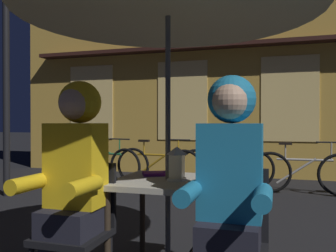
{
  "coord_description": "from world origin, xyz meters",
  "views": [
    {
      "loc": [
        0.72,
        -2.36,
        1.14
      ],
      "look_at": [
        0.0,
        0.0,
        1.11
      ],
      "focal_mm": 38.07,
      "sensor_mm": 36.0,
      "label": 1
    }
  ],
  "objects_px": {
    "street_lamp": "(6,19)",
    "bicycle_fourth": "(304,172)",
    "book": "(156,174)",
    "person_right_hooded": "(230,176)",
    "bicycle_third": "(225,167)",
    "chair_left": "(79,224)",
    "bicycle_nearest": "(102,164)",
    "cafe_table": "(168,194)",
    "person_left_hooded": "(74,169)",
    "chair_right": "(231,238)",
    "bicycle_second": "(158,166)",
    "lantern": "(177,163)"
  },
  "relations": [
    {
      "from": "cafe_table",
      "to": "lantern",
      "type": "distance_m",
      "value": 0.24
    },
    {
      "from": "cafe_table",
      "to": "person_right_hooded",
      "type": "relative_size",
      "value": 0.53
    },
    {
      "from": "street_lamp",
      "to": "bicycle_third",
      "type": "relative_size",
      "value": 2.31
    },
    {
      "from": "chair_left",
      "to": "person_left_hooded",
      "type": "bearing_deg",
      "value": -90.0
    },
    {
      "from": "lantern",
      "to": "person_right_hooded",
      "type": "bearing_deg",
      "value": -44.03
    },
    {
      "from": "chair_left",
      "to": "street_lamp",
      "type": "distance_m",
      "value": 4.36
    },
    {
      "from": "person_right_hooded",
      "to": "bicycle_second",
      "type": "distance_m",
      "value": 4.53
    },
    {
      "from": "person_left_hooded",
      "to": "bicycle_second",
      "type": "bearing_deg",
      "value": 101.51
    },
    {
      "from": "person_right_hooded",
      "to": "bicycle_fourth",
      "type": "height_order",
      "value": "person_right_hooded"
    },
    {
      "from": "bicycle_third",
      "to": "bicycle_nearest",
      "type": "bearing_deg",
      "value": -176.15
    },
    {
      "from": "cafe_table",
      "to": "book",
      "type": "height_order",
      "value": "book"
    },
    {
      "from": "bicycle_third",
      "to": "book",
      "type": "xyz_separation_m",
      "value": [
        0.0,
        -3.69,
        0.41
      ]
    },
    {
      "from": "lantern",
      "to": "bicycle_nearest",
      "type": "relative_size",
      "value": 0.14
    },
    {
      "from": "chair_right",
      "to": "street_lamp",
      "type": "bearing_deg",
      "value": 146.08
    },
    {
      "from": "cafe_table",
      "to": "lantern",
      "type": "bearing_deg",
      "value": -24.32
    },
    {
      "from": "cafe_table",
      "to": "bicycle_second",
      "type": "relative_size",
      "value": 0.44
    },
    {
      "from": "chair_right",
      "to": "bicycle_third",
      "type": "bearing_deg",
      "value": 98.38
    },
    {
      "from": "person_left_hooded",
      "to": "chair_right",
      "type": "bearing_deg",
      "value": 3.39
    },
    {
      "from": "person_left_hooded",
      "to": "street_lamp",
      "type": "xyz_separation_m",
      "value": [
        -2.78,
        2.57,
        1.87
      ]
    },
    {
      "from": "book",
      "to": "person_right_hooded",
      "type": "bearing_deg",
      "value": -70.14
    },
    {
      "from": "bicycle_second",
      "to": "person_right_hooded",
      "type": "bearing_deg",
      "value": -66.43
    },
    {
      "from": "lantern",
      "to": "chair_left",
      "type": "relative_size",
      "value": 0.27
    },
    {
      "from": "street_lamp",
      "to": "bicycle_third",
      "type": "xyz_separation_m",
      "value": [
        3.12,
        1.7,
        -2.37
      ]
    },
    {
      "from": "street_lamp",
      "to": "bicycle_fourth",
      "type": "distance_m",
      "value": 5.2
    },
    {
      "from": "chair_left",
      "to": "street_lamp",
      "type": "height_order",
      "value": "street_lamp"
    },
    {
      "from": "chair_left",
      "to": "person_right_hooded",
      "type": "distance_m",
      "value": 1.03
    },
    {
      "from": "lantern",
      "to": "person_right_hooded",
      "type": "xyz_separation_m",
      "value": [
        0.41,
        -0.39,
        -0.01
      ]
    },
    {
      "from": "chair_right",
      "to": "bicycle_fourth",
      "type": "distance_m",
      "value": 4.03
    },
    {
      "from": "bicycle_second",
      "to": "book",
      "type": "xyz_separation_m",
      "value": [
        1.18,
        -3.55,
        0.41
      ]
    },
    {
      "from": "cafe_table",
      "to": "street_lamp",
      "type": "xyz_separation_m",
      "value": [
        -3.26,
        2.14,
        2.08
      ]
    },
    {
      "from": "chair_left",
      "to": "bicycle_nearest",
      "type": "xyz_separation_m",
      "value": [
        -1.94,
        4.05,
        -0.14
      ]
    },
    {
      "from": "chair_right",
      "to": "chair_left",
      "type": "bearing_deg",
      "value": 180.0
    },
    {
      "from": "bicycle_nearest",
      "to": "chair_left",
      "type": "bearing_deg",
      "value": -64.41
    },
    {
      "from": "person_right_hooded",
      "to": "lantern",
      "type": "bearing_deg",
      "value": 135.97
    },
    {
      "from": "chair_right",
      "to": "person_left_hooded",
      "type": "xyz_separation_m",
      "value": [
        -0.96,
        -0.06,
        0.36
      ]
    },
    {
      "from": "person_right_hooded",
      "to": "bicycle_nearest",
      "type": "relative_size",
      "value": 0.84
    },
    {
      "from": "chair_right",
      "to": "person_left_hooded",
      "type": "distance_m",
      "value": 1.03
    },
    {
      "from": "person_right_hooded",
      "to": "street_lamp",
      "type": "relative_size",
      "value": 0.36
    },
    {
      "from": "person_right_hooded",
      "to": "book",
      "type": "xyz_separation_m",
      "value": [
        -0.62,
        0.58,
        -0.09
      ]
    },
    {
      "from": "person_right_hooded",
      "to": "bicycle_nearest",
      "type": "height_order",
      "value": "person_right_hooded"
    },
    {
      "from": "chair_left",
      "to": "book",
      "type": "relative_size",
      "value": 4.35
    },
    {
      "from": "chair_right",
      "to": "bicycle_nearest",
      "type": "distance_m",
      "value": 4.99
    },
    {
      "from": "cafe_table",
      "to": "person_right_hooded",
      "type": "height_order",
      "value": "person_right_hooded"
    },
    {
      "from": "bicycle_fourth",
      "to": "person_right_hooded",
      "type": "bearing_deg",
      "value": -99.25
    },
    {
      "from": "chair_right",
      "to": "bicycle_fourth",
      "type": "relative_size",
      "value": 0.52
    },
    {
      "from": "chair_left",
      "to": "bicycle_second",
      "type": "relative_size",
      "value": 0.52
    },
    {
      "from": "lantern",
      "to": "bicycle_fourth",
      "type": "height_order",
      "value": "lantern"
    },
    {
      "from": "chair_right",
      "to": "book",
      "type": "height_order",
      "value": "chair_right"
    },
    {
      "from": "book",
      "to": "bicycle_third",
      "type": "bearing_deg",
      "value": 63.07
    },
    {
      "from": "person_right_hooded",
      "to": "bicycle_third",
      "type": "xyz_separation_m",
      "value": [
        -0.62,
        4.26,
        -0.5
      ]
    }
  ]
}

